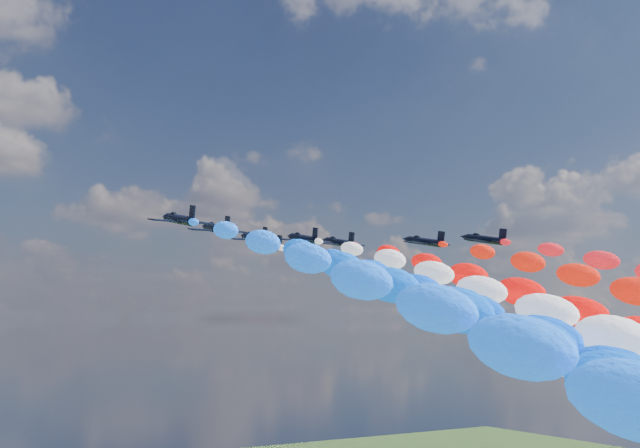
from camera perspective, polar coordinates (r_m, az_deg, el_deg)
jet_0 at (r=112.84m, az=-9.41°, el=0.31°), size 8.63×11.64×4.30m
trail_0 at (r=57.43m, az=16.72°, el=-12.05°), size 6.94×128.88×43.16m
jet_1 at (r=123.74m, az=-6.95°, el=-0.32°), size 8.84×11.79×4.30m
trail_1 at (r=69.47m, az=16.73°, el=-11.02°), size 6.94×128.88×43.16m
jet_2 at (r=137.49m, az=-4.41°, el=-0.95°), size 8.98×11.89×4.30m
trail_2 at (r=84.41m, az=16.81°, el=-10.15°), size 6.94×128.88×43.16m
jet_3 at (r=138.05m, az=-1.13°, el=-0.99°), size 8.77×11.75×4.30m
jet_4 at (r=150.54m, az=-3.46°, el=-1.42°), size 8.43×11.50×4.30m
trail_4 at (r=97.52m, az=15.40°, el=-9.64°), size 6.94×128.88×43.16m
jet_5 at (r=145.05m, az=1.29°, el=-1.25°), size 8.60×11.62×4.30m
jet_6 at (r=144.52m, az=7.05°, el=-1.18°), size 9.08×11.96×4.30m
jet_7 at (r=142.07m, az=11.01°, el=-1.02°), size 8.93×11.86×4.30m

